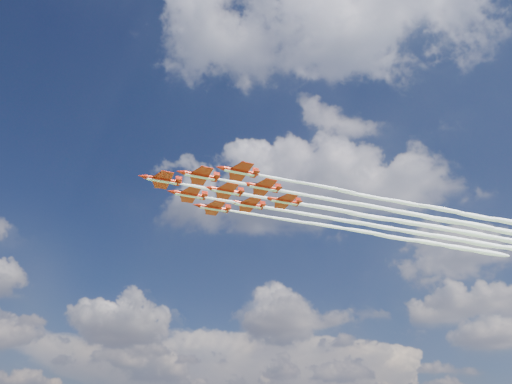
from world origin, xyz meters
The scene contains 9 objects.
jet_lead centered at (23.74, 14.10, 72.99)m, with size 90.33×67.35×3.10m.
jet_row2_port centered at (35.12, 14.71, 72.99)m, with size 90.33×67.35×3.10m.
jet_row2_starb centered at (27.73, 24.78, 72.99)m, with size 90.33×67.35×3.10m.
jet_row3_port centered at (46.51, 15.31, 72.99)m, with size 90.33×67.35×3.10m.
jet_row3_centre centered at (39.11, 25.39, 72.99)m, with size 90.33×67.35×3.10m.
jet_row3_starb centered at (31.72, 35.47, 72.99)m, with size 90.33×67.35×3.10m.
jet_row4_port centered at (50.50, 26.00, 72.99)m, with size 90.33×67.35×3.10m.
jet_row4_starb centered at (43.11, 36.07, 72.99)m, with size 90.33×67.35×3.10m.
jet_tail centered at (54.49, 36.68, 72.99)m, with size 90.33×67.35×3.10m.
Camera 1 is at (41.24, -129.21, 4.00)m, focal length 35.00 mm.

